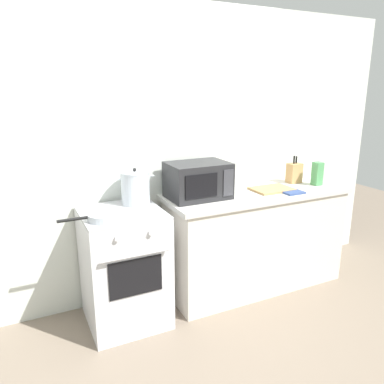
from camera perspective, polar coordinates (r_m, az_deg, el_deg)
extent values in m
plane|color=#7A6B5B|center=(2.92, 0.98, -22.93)|extent=(10.00, 10.00, 0.00)
cube|color=silver|center=(3.34, -1.84, 5.79)|extent=(4.40, 0.10, 2.50)
cube|color=beige|center=(3.56, 9.54, -7.39)|extent=(1.64, 0.56, 0.88)
cube|color=beige|center=(3.41, 9.89, -0.25)|extent=(1.70, 0.60, 0.04)
cube|color=silver|center=(3.04, -10.24, -11.34)|extent=(0.60, 0.60, 0.90)
cube|color=#B7B7BC|center=(2.87, -10.67, -3.10)|extent=(0.60, 0.60, 0.02)
cube|color=black|center=(2.75, -8.52, -12.68)|extent=(0.39, 0.01, 0.28)
cylinder|color=silver|center=(2.65, -8.51, -9.49)|extent=(0.48, 0.02, 0.02)
cylinder|color=silver|center=(2.58, -11.31, -6.93)|extent=(0.04, 0.02, 0.04)
cylinder|color=silver|center=(2.64, -6.25, -6.16)|extent=(0.04, 0.02, 0.04)
cylinder|color=silver|center=(3.00, -8.59, 0.53)|extent=(0.23, 0.23, 0.25)
cylinder|color=silver|center=(2.97, -8.69, 2.99)|extent=(0.23, 0.23, 0.01)
sphere|color=black|center=(2.97, -8.71, 3.37)|extent=(0.03, 0.03, 0.03)
cylinder|color=silver|center=(2.94, -11.12, 1.89)|extent=(0.05, 0.01, 0.01)
cylinder|color=silver|center=(3.02, -6.25, 2.43)|extent=(0.05, 0.01, 0.01)
cylinder|color=silver|center=(2.71, -12.83, -3.57)|extent=(0.27, 0.27, 0.05)
cylinder|color=black|center=(2.67, -17.74, -4.00)|extent=(0.20, 0.02, 0.02)
cube|color=#232326|center=(3.13, 0.89, 1.78)|extent=(0.50, 0.36, 0.30)
cube|color=black|center=(2.95, 1.46, 0.90)|extent=(0.28, 0.01, 0.19)
cube|color=#38383D|center=(3.06, 5.54, 1.40)|extent=(0.09, 0.01, 0.22)
cube|color=tan|center=(3.47, 12.02, 0.43)|extent=(0.36, 0.26, 0.02)
cube|color=tan|center=(3.79, 15.26, 2.79)|extent=(0.13, 0.10, 0.19)
cylinder|color=black|center=(3.75, 15.24, 4.75)|extent=(0.02, 0.02, 0.08)
cylinder|color=black|center=(3.77, 15.56, 4.73)|extent=(0.02, 0.02, 0.07)
cube|color=#4C9356|center=(3.75, 18.49, 2.65)|extent=(0.08, 0.08, 0.22)
cube|color=#33477A|center=(3.42, 15.06, -0.03)|extent=(0.18, 0.14, 0.02)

